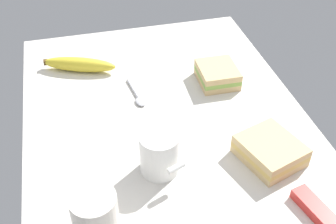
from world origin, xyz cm
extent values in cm
cube|color=beige|center=(0.00, 0.00, 1.00)|extent=(90.00, 64.00, 2.00)
cylinder|color=white|center=(-13.50, 5.12, 6.49)|extent=(7.78, 7.78, 8.99)
cylinder|color=tan|center=(-13.50, 5.12, 10.49)|extent=(6.85, 6.85, 0.40)
cylinder|color=white|center=(-18.41, 3.17, 6.94)|extent=(2.41, 3.70, 1.20)
cylinder|color=silver|center=(-25.70, 18.99, 6.87)|extent=(7.89, 7.89, 9.73)
cylinder|color=black|center=(-25.70, 18.99, 11.23)|extent=(6.94, 6.94, 0.40)
cylinder|color=silver|center=(-20.40, 19.80, 7.35)|extent=(1.72, 3.69, 1.20)
cube|color=#DBB77A|center=(12.21, -15.97, 2.80)|extent=(10.55, 9.54, 1.60)
cube|color=#8CB24C|center=(12.21, -15.97, 4.20)|extent=(10.55, 9.54, 1.20)
cube|color=#DBB77A|center=(12.21, -15.97, 5.60)|extent=(10.55, 9.54, 1.60)
cube|color=#DBB77A|center=(-16.12, -17.38, 2.80)|extent=(14.67, 13.90, 1.60)
cube|color=#D8B259|center=(-16.12, -17.38, 4.20)|extent=(14.67, 13.90, 1.20)
cube|color=#DBB77A|center=(-16.12, -17.38, 5.60)|extent=(14.67, 13.90, 1.60)
ellipsoid|color=yellow|center=(25.85, 17.36, 3.92)|extent=(10.55, 19.33, 3.83)
cube|color=#4C3819|center=(29.16, 25.88, 3.92)|extent=(1.20, 1.20, 1.20)
ellipsoid|color=silver|center=(8.41, 4.63, 2.40)|extent=(3.91, 2.90, 0.80)
cylinder|color=silver|center=(14.17, 5.48, 2.35)|extent=(8.05, 1.87, 0.70)
cube|color=red|center=(-32.82, -20.14, 3.00)|extent=(14.45, 6.37, 2.00)
camera|label=1|loc=(-70.98, 17.94, 65.78)|focal=45.74mm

